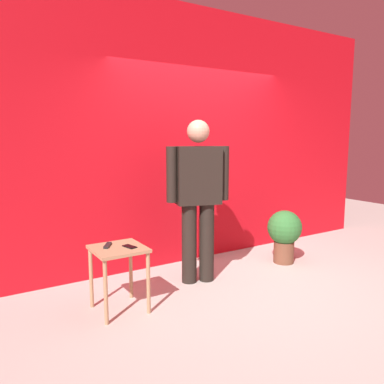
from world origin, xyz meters
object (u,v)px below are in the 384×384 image
Objects in this scene: standing_person at (198,193)px; potted_plant at (284,232)px; side_table at (119,259)px; tv_remote at (108,245)px; cell_phone at (130,247)px.

standing_person is 1.43m from potted_plant.
potted_plant is at bearing -2.66° from standing_person.
standing_person is 1.17m from side_table.
standing_person reaches higher than tv_remote.
tv_remote is at bearing 132.86° from side_table.
tv_remote is (-0.07, 0.08, 0.12)m from side_table.
potted_plant is (2.32, 0.16, -0.09)m from side_table.
potted_plant is (2.40, 0.08, -0.22)m from tv_remote.
side_table is (-1.03, -0.22, -0.51)m from standing_person.
tv_remote is at bearing -178.02° from potted_plant.
side_table is at bearing -167.76° from standing_person.
standing_person is 12.55× the size of cell_phone.
cell_phone is (-0.94, -0.27, -0.39)m from standing_person.
cell_phone reaches higher than side_table.
standing_person is at bearing 39.21° from tv_remote.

